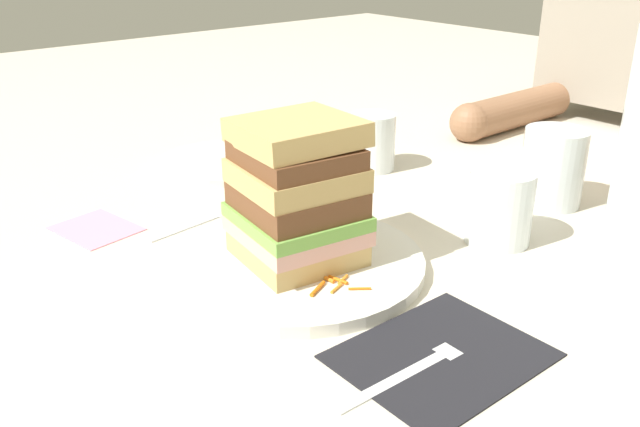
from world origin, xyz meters
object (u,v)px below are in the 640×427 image
(napkin_dark, at_px, (441,355))
(knife, at_px, (215,215))
(empty_tumbler_0, at_px, (372,142))
(side_plate, at_px, (224,162))
(juice_glass, at_px, (499,211))
(main_plate, at_px, (297,263))
(napkin_pink, at_px, (96,228))
(empty_tumbler_1, at_px, (553,167))
(sandwich, at_px, (296,193))
(fork, at_px, (422,362))

(napkin_dark, relative_size, knife, 0.80)
(empty_tumbler_0, bearing_deg, side_plate, -132.62)
(knife, height_order, juice_glass, juice_glass)
(side_plate, bearing_deg, juice_glass, 12.97)
(main_plate, xyz_separation_m, napkin_pink, (-0.23, -0.12, -0.01))
(napkin_dark, height_order, side_plate, side_plate)
(napkin_dark, height_order, knife, same)
(empty_tumbler_0, relative_size, empty_tumbler_1, 0.83)
(main_plate, distance_m, empty_tumbler_0, 0.32)
(sandwich, distance_m, fork, 0.21)
(main_plate, bearing_deg, empty_tumbler_1, 79.37)
(napkin_dark, height_order, juice_glass, juice_glass)
(empty_tumbler_1, bearing_deg, sandwich, -100.76)
(empty_tumbler_0, bearing_deg, fork, -39.36)
(knife, bearing_deg, fork, -5.57)
(juice_glass, distance_m, napkin_pink, 0.45)
(fork, height_order, side_plate, side_plate)
(main_plate, bearing_deg, napkin_dark, -1.58)
(main_plate, relative_size, sandwich, 1.79)
(fork, height_order, empty_tumbler_1, empty_tumbler_1)
(main_plate, height_order, juice_glass, juice_glass)
(napkin_dark, bearing_deg, knife, 177.94)
(juice_glass, relative_size, side_plate, 0.44)
(main_plate, distance_m, knife, 0.17)
(juice_glass, bearing_deg, napkin_dark, -64.14)
(knife, bearing_deg, side_plate, 143.80)
(sandwich, xyz_separation_m, juice_glass, (0.09, 0.21, -0.05))
(main_plate, bearing_deg, fork, -8.14)
(main_plate, relative_size, empty_tumbler_1, 2.70)
(knife, distance_m, side_plate, 0.18)
(knife, height_order, side_plate, side_plate)
(sandwich, relative_size, empty_tumbler_0, 1.81)
(napkin_pink, bearing_deg, sandwich, 27.49)
(sandwich, xyz_separation_m, napkin_dark, (0.19, -0.01, -0.08))
(sandwich, bearing_deg, empty_tumbler_1, 79.24)
(empty_tumbler_0, distance_m, side_plate, 0.22)
(juice_glass, bearing_deg, side_plate, -167.03)
(empty_tumbler_0, xyz_separation_m, side_plate, (-0.14, -0.16, -0.03))
(knife, distance_m, empty_tumbler_0, 0.27)
(empty_tumbler_0, bearing_deg, sandwich, -57.75)
(juice_glass, xyz_separation_m, empty_tumbler_1, (-0.02, 0.14, 0.01))
(side_plate, bearing_deg, empty_tumbler_1, 31.48)
(knife, relative_size, empty_tumbler_0, 2.52)
(sandwich, relative_size, side_plate, 0.78)
(napkin_dark, distance_m, napkin_pink, 0.43)
(fork, height_order, knife, fork)
(fork, height_order, juice_glass, juice_glass)
(fork, xyz_separation_m, empty_tumbler_1, (-0.13, 0.38, 0.04))
(empty_tumbler_1, distance_m, napkin_pink, 0.55)
(napkin_pink, bearing_deg, main_plate, 27.29)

